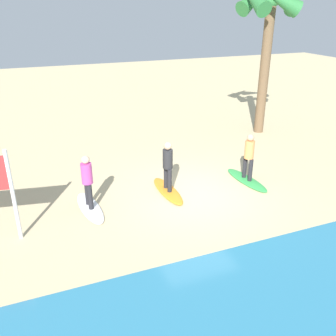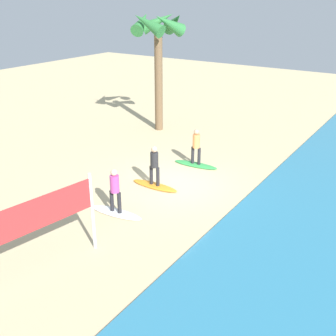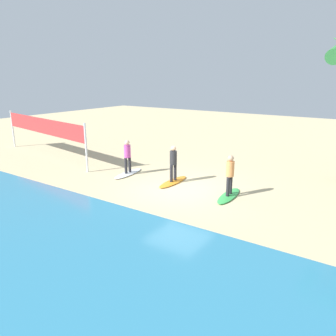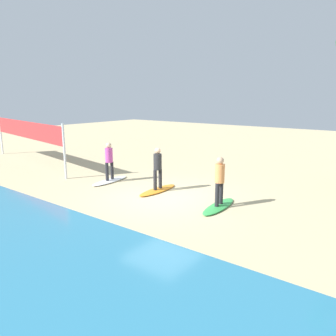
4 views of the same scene
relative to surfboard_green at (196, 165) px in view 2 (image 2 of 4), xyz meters
name	(u,v)px [view 2 (image 2 of 4)]	position (x,y,z in m)	size (l,w,h in m)	color
ground_plane	(174,184)	(2.20, 0.26, -0.04)	(60.00, 60.00, 0.00)	#CCB789
surfboard_green	(196,165)	(0.00, 0.00, 0.00)	(2.10, 0.56, 0.09)	green
surfer_green	(196,144)	(0.00, 0.00, 0.99)	(0.32, 0.46, 1.64)	#232328
surfboard_orange	(155,186)	(2.86, -0.26, 0.00)	(2.10, 0.56, 0.09)	orange
surfer_orange	(154,163)	(2.86, -0.26, 0.99)	(0.32, 0.46, 1.64)	#232328
surfboard_white	(116,213)	(5.45, -0.11, 0.00)	(2.10, 0.56, 0.09)	white
surfer_white	(115,188)	(5.45, -0.11, 0.99)	(0.32, 0.46, 1.64)	#232328
palm_tree	(158,34)	(-3.57, -4.52, 5.20)	(2.88, 3.03, 6.54)	brown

